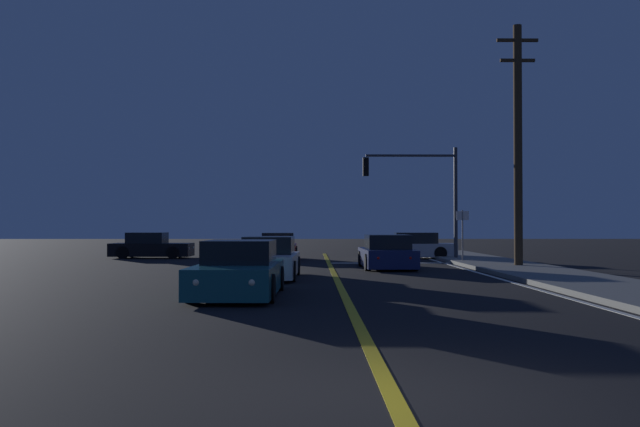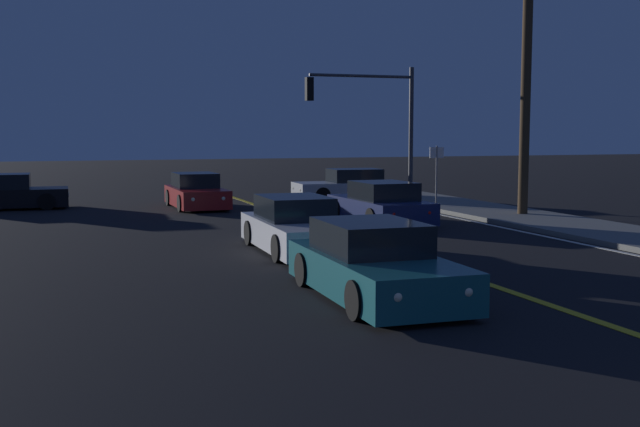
# 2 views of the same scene
# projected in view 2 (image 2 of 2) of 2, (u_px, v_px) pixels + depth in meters

# --- Properties ---
(lane_line_center) EXTENTS (0.20, 43.39, 0.01)m
(lane_line_center) POSITION_uv_depth(u_px,v_px,m) (427.00, 263.00, 17.43)
(lane_line_center) COLOR gold
(lane_line_center) RESTS_ON ground
(lane_line_edge_right) EXTENTS (0.16, 43.39, 0.01)m
(lane_line_edge_right) POSITION_uv_depth(u_px,v_px,m) (617.00, 251.00, 19.17)
(lane_line_edge_right) COLOR silver
(lane_line_edge_right) RESTS_ON ground
(stop_bar) EXTENTS (5.45, 0.50, 0.01)m
(stop_bar) POSITION_uv_depth(u_px,v_px,m) (352.00, 211.00, 28.89)
(stop_bar) COLOR silver
(stop_bar) RESTS_ON ground
(car_lead_oncoming_red) EXTENTS (1.91, 4.34, 1.34)m
(car_lead_oncoming_red) POSITION_uv_depth(u_px,v_px,m) (196.00, 193.00, 30.08)
(car_lead_oncoming_red) COLOR maroon
(car_lead_oncoming_red) RESTS_ON ground
(car_distant_tail_navy) EXTENTS (2.04, 4.60, 1.34)m
(car_distant_tail_navy) POSITION_uv_depth(u_px,v_px,m) (381.00, 205.00, 25.09)
(car_distant_tail_navy) COLOR navy
(car_distant_tail_navy) RESTS_ON ground
(car_mid_block_silver) EXTENTS (4.69, 2.13, 1.34)m
(car_mid_block_silver) POSITION_uv_depth(u_px,v_px,m) (350.00, 187.00, 33.51)
(car_mid_block_silver) COLOR #B2B5BA
(car_mid_block_silver) RESTS_ON ground
(car_side_waiting_black) EXTENTS (4.22, 1.96, 1.34)m
(car_side_waiting_black) POSITION_uv_depth(u_px,v_px,m) (9.00, 194.00, 29.58)
(car_side_waiting_black) COLOR black
(car_side_waiting_black) RESTS_ON ground
(car_following_oncoming_white) EXTENTS (2.01, 4.66, 1.34)m
(car_following_oncoming_white) POSITION_uv_depth(u_px,v_px,m) (296.00, 228.00, 19.16)
(car_following_oncoming_white) COLOR silver
(car_following_oncoming_white) RESTS_ON ground
(car_far_approaching_teal) EXTENTS (2.06, 4.67, 1.34)m
(car_far_approaching_teal) POSITION_uv_depth(u_px,v_px,m) (374.00, 265.00, 13.80)
(car_far_approaching_teal) COLOR #195960
(car_far_approaching_teal) RESTS_ON ground
(traffic_signal_near_right) EXTENTS (4.62, 0.28, 5.52)m
(traffic_signal_near_right) POSITION_uv_depth(u_px,v_px,m) (373.00, 111.00, 31.27)
(traffic_signal_near_right) COLOR #38383D
(traffic_signal_near_right) RESTS_ON ground
(utility_pole_right) EXTENTS (1.63, 0.33, 9.63)m
(utility_pole_right) POSITION_uv_depth(u_px,v_px,m) (526.00, 70.00, 26.10)
(utility_pole_right) COLOR #42301E
(utility_pole_right) RESTS_ON ground
(street_sign_corner) EXTENTS (0.56, 0.06, 2.39)m
(street_sign_corner) POSITION_uv_depth(u_px,v_px,m) (437.00, 167.00, 29.33)
(street_sign_corner) COLOR slate
(street_sign_corner) RESTS_ON ground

